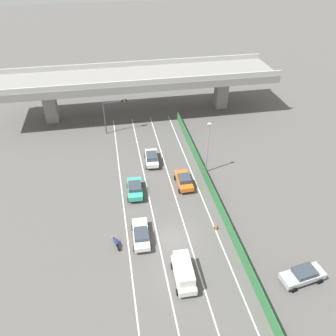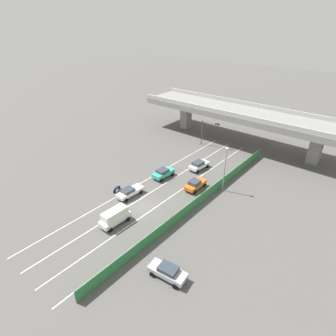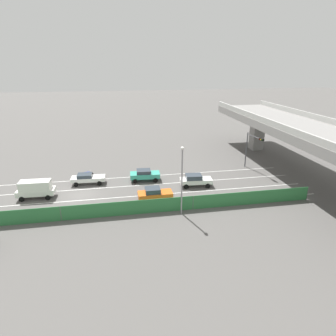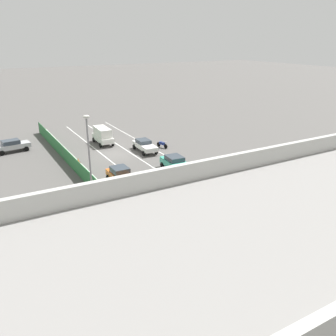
{
  "view_description": "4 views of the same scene",
  "coord_description": "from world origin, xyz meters",
  "px_view_note": "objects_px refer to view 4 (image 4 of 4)",
  "views": [
    {
      "loc": [
        -5.4,
        -25.35,
        28.52
      ],
      "look_at": [
        1.66,
        12.13,
        1.1
      ],
      "focal_mm": 35.9,
      "sensor_mm": 36.0,
      "label": 1
    },
    {
      "loc": [
        24.96,
        -23.76,
        25.37
      ],
      "look_at": [
        -2.96,
        9.54,
        1.67
      ],
      "focal_mm": 29.39,
      "sensor_mm": 36.0,
      "label": 2
    },
    {
      "loc": [
        35.35,
        5.15,
        16.06
      ],
      "look_at": [
        -1.88,
        11.83,
        2.26
      ],
      "focal_mm": 30.82,
      "sensor_mm": 36.0,
      "label": 3
    },
    {
      "loc": [
        15.56,
        40.26,
        13.85
      ],
      "look_at": [
        -1.26,
        10.79,
        1.35
      ],
      "focal_mm": 37.85,
      "sensor_mm": 36.0,
      "label": 4
    }
  ],
  "objects_px": {
    "car_hatchback_white": "(145,145)",
    "car_taxi_teal": "(175,163)",
    "car_sedan_white": "(183,190)",
    "parked_wagon_silver": "(12,145)",
    "traffic_light": "(321,186)",
    "car_taxi_orange": "(121,175)",
    "traffic_cone": "(78,161)",
    "car_van_white": "(103,135)",
    "motorcycle": "(162,144)",
    "street_lamp": "(89,151)"
  },
  "relations": [
    {
      "from": "car_hatchback_white",
      "to": "car_taxi_teal",
      "type": "bearing_deg",
      "value": 88.61
    },
    {
      "from": "car_sedan_white",
      "to": "car_taxi_teal",
      "type": "bearing_deg",
      "value": -115.6
    },
    {
      "from": "parked_wagon_silver",
      "to": "traffic_light",
      "type": "xyz_separation_m",
      "value": [
        -16.46,
        33.38,
        3.19
      ]
    },
    {
      "from": "car_taxi_orange",
      "to": "traffic_cone",
      "type": "bearing_deg",
      "value": -76.96
    },
    {
      "from": "car_taxi_teal",
      "to": "car_sedan_white",
      "type": "height_order",
      "value": "car_sedan_white"
    },
    {
      "from": "car_taxi_teal",
      "to": "car_taxi_orange",
      "type": "bearing_deg",
      "value": 4.62
    },
    {
      "from": "car_van_white",
      "to": "motorcycle",
      "type": "relative_size",
      "value": 2.4
    },
    {
      "from": "car_taxi_teal",
      "to": "traffic_light",
      "type": "bearing_deg",
      "value": 95.72
    },
    {
      "from": "car_taxi_teal",
      "to": "motorcycle",
      "type": "height_order",
      "value": "car_taxi_teal"
    },
    {
      "from": "car_sedan_white",
      "to": "car_taxi_orange",
      "type": "height_order",
      "value": "car_taxi_orange"
    },
    {
      "from": "car_taxi_orange",
      "to": "car_taxi_teal",
      "type": "bearing_deg",
      "value": -175.38
    },
    {
      "from": "traffic_cone",
      "to": "car_van_white",
      "type": "bearing_deg",
      "value": -130.9
    },
    {
      "from": "car_van_white",
      "to": "car_taxi_teal",
      "type": "bearing_deg",
      "value": 103.19
    },
    {
      "from": "car_taxi_orange",
      "to": "traffic_light",
      "type": "bearing_deg",
      "value": 116.83
    },
    {
      "from": "car_taxi_teal",
      "to": "street_lamp",
      "type": "height_order",
      "value": "street_lamp"
    },
    {
      "from": "street_lamp",
      "to": "traffic_light",
      "type": "bearing_deg",
      "value": 131.04
    },
    {
      "from": "traffic_light",
      "to": "street_lamp",
      "type": "distance_m",
      "value": 18.57
    },
    {
      "from": "car_sedan_white",
      "to": "parked_wagon_silver",
      "type": "height_order",
      "value": "car_sedan_white"
    },
    {
      "from": "parked_wagon_silver",
      "to": "car_van_white",
      "type": "bearing_deg",
      "value": 168.83
    },
    {
      "from": "car_sedan_white",
      "to": "traffic_light",
      "type": "distance_m",
      "value": 11.93
    },
    {
      "from": "car_sedan_white",
      "to": "car_taxi_orange",
      "type": "bearing_deg",
      "value": -60.62
    },
    {
      "from": "motorcycle",
      "to": "parked_wagon_silver",
      "type": "relative_size",
      "value": 0.42
    },
    {
      "from": "motorcycle",
      "to": "parked_wagon_silver",
      "type": "distance_m",
      "value": 19.42
    },
    {
      "from": "car_taxi_orange",
      "to": "parked_wagon_silver",
      "type": "distance_m",
      "value": 18.69
    },
    {
      "from": "car_sedan_white",
      "to": "street_lamp",
      "type": "relative_size",
      "value": 0.57
    },
    {
      "from": "car_taxi_teal",
      "to": "street_lamp",
      "type": "bearing_deg",
      "value": 16.36
    },
    {
      "from": "motorcycle",
      "to": "traffic_light",
      "type": "relative_size",
      "value": 0.33
    },
    {
      "from": "street_lamp",
      "to": "car_van_white",
      "type": "bearing_deg",
      "value": -112.78
    },
    {
      "from": "traffic_light",
      "to": "street_lamp",
      "type": "relative_size",
      "value": 0.73
    },
    {
      "from": "car_taxi_teal",
      "to": "car_van_white",
      "type": "relative_size",
      "value": 0.95
    },
    {
      "from": "car_taxi_orange",
      "to": "parked_wagon_silver",
      "type": "bearing_deg",
      "value": -64.31
    },
    {
      "from": "car_taxi_teal",
      "to": "parked_wagon_silver",
      "type": "relative_size",
      "value": 0.95
    },
    {
      "from": "car_taxi_teal",
      "to": "street_lamp",
      "type": "distance_m",
      "value": 11.56
    },
    {
      "from": "parked_wagon_silver",
      "to": "car_hatchback_white",
      "type": "bearing_deg",
      "value": 151.1
    },
    {
      "from": "car_taxi_teal",
      "to": "car_taxi_orange",
      "type": "height_order",
      "value": "car_taxi_orange"
    },
    {
      "from": "car_taxi_teal",
      "to": "traffic_cone",
      "type": "distance_m",
      "value": 11.7
    },
    {
      "from": "car_van_white",
      "to": "parked_wagon_silver",
      "type": "bearing_deg",
      "value": -11.17
    },
    {
      "from": "motorcycle",
      "to": "street_lamp",
      "type": "xyz_separation_m",
      "value": [
        13.47,
        11.48,
        4.25
      ]
    },
    {
      "from": "car_van_white",
      "to": "street_lamp",
      "type": "relative_size",
      "value": 0.58
    },
    {
      "from": "traffic_cone",
      "to": "street_lamp",
      "type": "bearing_deg",
      "value": 80.33
    },
    {
      "from": "car_taxi_teal",
      "to": "motorcycle",
      "type": "bearing_deg",
      "value": -109.57
    },
    {
      "from": "car_hatchback_white",
      "to": "motorcycle",
      "type": "xyz_separation_m",
      "value": [
        -2.79,
        -0.36,
        -0.38
      ]
    },
    {
      "from": "motorcycle",
      "to": "car_hatchback_white",
      "type": "bearing_deg",
      "value": 7.34
    },
    {
      "from": "car_sedan_white",
      "to": "parked_wagon_silver",
      "type": "xyz_separation_m",
      "value": [
        11.56,
        -22.98,
        -0.03
      ]
    },
    {
      "from": "car_hatchback_white",
      "to": "car_taxi_orange",
      "type": "xyz_separation_m",
      "value": [
        6.85,
        8.59,
        0.07
      ]
    },
    {
      "from": "parked_wagon_silver",
      "to": "traffic_cone",
      "type": "distance_m",
      "value": 10.43
    },
    {
      "from": "street_lamp",
      "to": "car_taxi_orange",
      "type": "bearing_deg",
      "value": -146.44
    },
    {
      "from": "car_sedan_white",
      "to": "traffic_light",
      "type": "relative_size",
      "value": 0.79
    },
    {
      "from": "traffic_light",
      "to": "traffic_cone",
      "type": "distance_m",
      "value": 27.29
    },
    {
      "from": "car_sedan_white",
      "to": "car_taxi_orange",
      "type": "xyz_separation_m",
      "value": [
        3.46,
        -6.14,
        -0.01
      ]
    }
  ]
}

